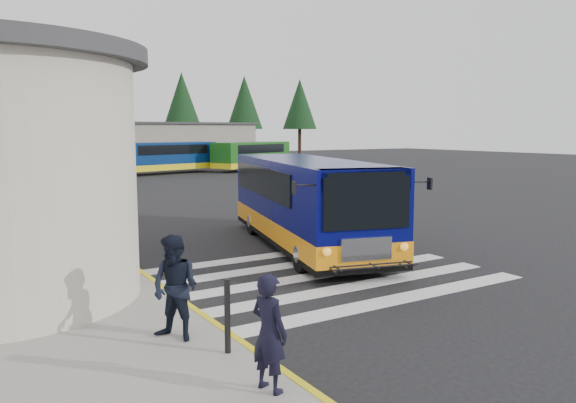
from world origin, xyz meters
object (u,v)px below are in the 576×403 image
transit_bus (307,206)px  far_bus_b (252,154)px  far_bus_a (166,156)px  bollard (227,316)px  pedestrian_a (269,332)px  pedestrian_b (175,288)px

transit_bus → far_bus_b: 32.45m
far_bus_a → bollard: bearing=147.3°
bollard → far_bus_b: size_ratio=0.13×
far_bus_b → bollard: bearing=128.3°
transit_bus → pedestrian_a: 9.52m
transit_bus → far_bus_a: (6.30, 29.62, 0.17)m
bollard → far_bus_a: (11.88, 35.90, 0.68)m
bollard → far_bus_a: 37.82m
far_bus_b → transit_bus: bearing=131.7°
far_bus_a → pedestrian_a: bearing=147.8°
far_bus_b → pedestrian_b: bearing=127.1°
pedestrian_b → far_bus_a: size_ratio=0.19×
transit_bus → bollard: (-5.58, -6.28, -0.52)m
pedestrian_a → bollard: bearing=-19.6°
pedestrian_b → bollard: bearing=-6.4°
pedestrian_b → bollard: size_ratio=1.48×
pedestrian_b → far_bus_a: 37.11m
pedestrian_a → bollard: 1.38m
pedestrian_a → far_bus_a: (11.96, 37.27, 0.49)m
transit_bus → bollard: bearing=-116.4°
far_bus_a → pedestrian_b: bearing=146.2°
transit_bus → pedestrian_a: size_ratio=6.20×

